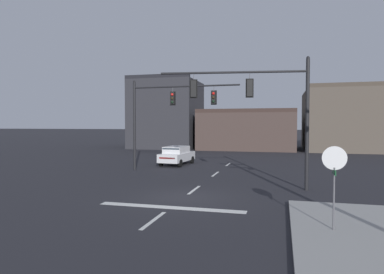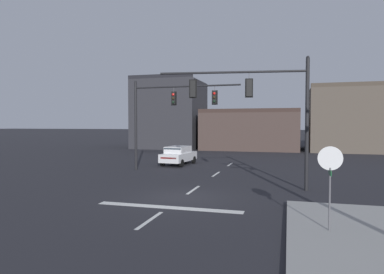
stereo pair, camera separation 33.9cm
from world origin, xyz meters
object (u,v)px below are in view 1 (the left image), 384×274
(signal_mast_near_side, at_px, (264,102))
(car_lot_nearside, at_px, (177,155))
(signal_mast_far_side, at_px, (164,109))
(stop_sign, at_px, (334,168))

(signal_mast_near_side, height_order, car_lot_nearside, signal_mast_near_side)
(signal_mast_far_side, xyz_separation_m, car_lot_nearside, (-0.23, 4.05, -3.81))
(signal_mast_near_side, bearing_deg, stop_sign, -69.97)
(signal_mast_near_side, distance_m, stop_sign, 8.01)
(stop_sign, bearing_deg, signal_mast_far_side, 129.15)
(stop_sign, xyz_separation_m, car_lot_nearside, (-10.40, 16.53, -1.29))
(signal_mast_near_side, bearing_deg, signal_mast_far_side, 144.67)
(signal_mast_near_side, distance_m, car_lot_nearside, 12.82)
(signal_mast_far_side, distance_m, car_lot_nearside, 5.56)
(stop_sign, bearing_deg, signal_mast_near_side, 110.03)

